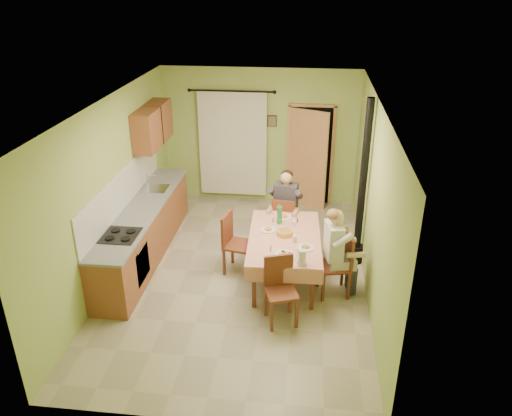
# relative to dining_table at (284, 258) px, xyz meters

# --- Properties ---
(floor) EXTENTS (4.00, 6.00, 0.01)m
(floor) POSITION_rel_dining_table_xyz_m (-0.72, 0.06, -0.38)
(floor) COLOR tan
(floor) RESTS_ON ground
(room_shell) EXTENTS (4.04, 6.04, 2.82)m
(room_shell) POSITION_rel_dining_table_xyz_m (-0.72, 0.06, 1.44)
(room_shell) COLOR #A8C364
(room_shell) RESTS_ON ground
(kitchen_run) EXTENTS (0.64, 3.64, 1.56)m
(kitchen_run) POSITION_rel_dining_table_xyz_m (-2.42, 0.46, 0.10)
(kitchen_run) COLOR brown
(kitchen_run) RESTS_ON ground
(upper_cabinets) EXTENTS (0.35, 1.40, 0.70)m
(upper_cabinets) POSITION_rel_dining_table_xyz_m (-2.54, 1.76, 1.57)
(upper_cabinets) COLOR brown
(upper_cabinets) RESTS_ON room_shell
(curtain) EXTENTS (1.70, 0.07, 2.22)m
(curtain) POSITION_rel_dining_table_xyz_m (-1.27, 2.96, 0.88)
(curtain) COLOR black
(curtain) RESTS_ON ground
(doorway) EXTENTS (0.96, 0.39, 2.15)m
(doorway) POSITION_rel_dining_table_xyz_m (0.32, 2.95, 0.67)
(doorway) COLOR black
(doorway) RESTS_ON ground
(dining_table) EXTENTS (1.20, 1.91, 0.76)m
(dining_table) POSITION_rel_dining_table_xyz_m (0.00, 0.00, 0.00)
(dining_table) COLOR #E38E79
(dining_table) RESTS_ON ground
(tableware) EXTENTS (0.85, 1.63, 0.33)m
(tableware) POSITION_rel_dining_table_xyz_m (0.04, -0.09, 0.43)
(tableware) COLOR white
(tableware) RESTS_ON dining_table
(chair_far) EXTENTS (0.46, 0.46, 0.96)m
(chair_far) POSITION_rel_dining_table_xyz_m (-0.06, 1.07, -0.09)
(chair_far) COLOR brown
(chair_far) RESTS_ON ground
(chair_near) EXTENTS (0.52, 0.52, 0.97)m
(chair_near) POSITION_rel_dining_table_xyz_m (0.02, -1.09, -0.09)
(chair_near) COLOR brown
(chair_near) RESTS_ON ground
(chair_right) EXTENTS (0.53, 0.53, 1.01)m
(chair_right) POSITION_rel_dining_table_xyz_m (0.78, -0.32, -0.09)
(chair_right) COLOR brown
(chair_right) RESTS_ON ground
(chair_left) EXTENTS (0.53, 0.53, 1.01)m
(chair_left) POSITION_rel_dining_table_xyz_m (-0.75, 0.15, -0.09)
(chair_left) COLOR brown
(chair_left) RESTS_ON ground
(man_far) EXTENTS (0.62, 0.52, 1.39)m
(man_far) POSITION_rel_dining_table_xyz_m (-0.05, 1.08, 0.50)
(man_far) COLOR #38333D
(man_far) RESTS_ON chair_far
(man_right) EXTENTS (0.54, 0.63, 1.39)m
(man_right) POSITION_rel_dining_table_xyz_m (0.77, -0.32, 0.50)
(man_right) COLOR beige
(man_right) RESTS_ON chair_right
(stove_flue) EXTENTS (0.24, 0.24, 2.80)m
(stove_flue) POSITION_rel_dining_table_xyz_m (1.18, 0.66, 0.65)
(stove_flue) COLOR black
(stove_flue) RESTS_ON ground
(picture_back) EXTENTS (0.19, 0.03, 0.23)m
(picture_back) POSITION_rel_dining_table_xyz_m (-0.47, 3.03, 1.37)
(picture_back) COLOR black
(picture_back) RESTS_ON room_shell
(picture_right) EXTENTS (0.03, 0.31, 0.21)m
(picture_right) POSITION_rel_dining_table_xyz_m (1.25, 1.26, 1.47)
(picture_right) COLOR brown
(picture_right) RESTS_ON room_shell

